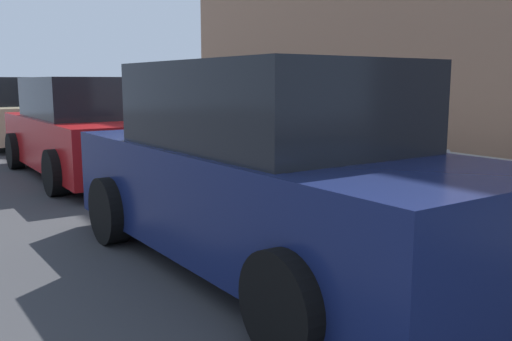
{
  "coord_description": "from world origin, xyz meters",
  "views": [
    {
      "loc": [
        -7.94,
        4.26,
        1.54
      ],
      "look_at": [
        -2.34,
        0.71,
        0.47
      ],
      "focal_mm": 38.93,
      "sensor_mm": 36.0,
      "label": 1
    }
  ],
  "objects_px": {
    "parked_car_navy_0": "(268,173)",
    "parked_car_beige_2": "(24,113)",
    "bollard_post": "(199,132)",
    "suitcase_maroon_5": "(287,154)",
    "parked_car_red_1": "(87,130)",
    "suitcase_olive_6": "(263,152)",
    "suitcase_silver_7": "(246,143)",
    "suitcase_teal_1": "(396,175)",
    "suitcase_red_3": "(329,162)",
    "fire_hydrant": "(224,139)",
    "suitcase_navy_2": "(355,171)",
    "suitcase_black_4": "(304,162)",
    "suitcase_silver_0": "(425,180)"
  },
  "relations": [
    {
      "from": "parked_car_navy_0",
      "to": "parked_car_beige_2",
      "type": "height_order",
      "value": "parked_car_navy_0"
    },
    {
      "from": "bollard_post",
      "to": "parked_car_beige_2",
      "type": "distance_m",
      "value": 5.85
    },
    {
      "from": "suitcase_maroon_5",
      "to": "parked_car_red_1",
      "type": "height_order",
      "value": "parked_car_red_1"
    },
    {
      "from": "suitcase_maroon_5",
      "to": "suitcase_olive_6",
      "type": "distance_m",
      "value": 0.57
    },
    {
      "from": "suitcase_maroon_5",
      "to": "suitcase_silver_7",
      "type": "height_order",
      "value": "suitcase_silver_7"
    },
    {
      "from": "parked_car_navy_0",
      "to": "parked_car_beige_2",
      "type": "xyz_separation_m",
      "value": [
        10.93,
        0.0,
        -0.02
      ]
    },
    {
      "from": "suitcase_teal_1",
      "to": "suitcase_red_3",
      "type": "distance_m",
      "value": 1.09
    },
    {
      "from": "fire_hydrant",
      "to": "parked_car_red_1",
      "type": "xyz_separation_m",
      "value": [
        0.58,
        2.26,
        0.23
      ]
    },
    {
      "from": "suitcase_navy_2",
      "to": "suitcase_olive_6",
      "type": "height_order",
      "value": "suitcase_olive_6"
    },
    {
      "from": "suitcase_black_4",
      "to": "parked_car_beige_2",
      "type": "bearing_deg",
      "value": 14.49
    },
    {
      "from": "suitcase_red_3",
      "to": "suitcase_maroon_5",
      "type": "relative_size",
      "value": 1.39
    },
    {
      "from": "parked_car_navy_0",
      "to": "suitcase_maroon_5",
      "type": "bearing_deg",
      "value": -38.03
    },
    {
      "from": "suitcase_navy_2",
      "to": "fire_hydrant",
      "type": "relative_size",
      "value": 1.19
    },
    {
      "from": "suitcase_olive_6",
      "to": "parked_car_navy_0",
      "type": "bearing_deg",
      "value": 147.45
    },
    {
      "from": "suitcase_maroon_5",
      "to": "suitcase_olive_6",
      "type": "height_order",
      "value": "suitcase_olive_6"
    },
    {
      "from": "suitcase_navy_2",
      "to": "parked_car_beige_2",
      "type": "relative_size",
      "value": 0.19
    },
    {
      "from": "suitcase_black_4",
      "to": "parked_car_beige_2",
      "type": "height_order",
      "value": "parked_car_beige_2"
    },
    {
      "from": "suitcase_silver_0",
      "to": "suitcase_silver_7",
      "type": "distance_m",
      "value": 3.83
    },
    {
      "from": "suitcase_red_3",
      "to": "suitcase_navy_2",
      "type": "bearing_deg",
      "value": 175.55
    },
    {
      "from": "suitcase_teal_1",
      "to": "parked_car_beige_2",
      "type": "xyz_separation_m",
      "value": [
        10.16,
        2.33,
        0.32
      ]
    },
    {
      "from": "bollard_post",
      "to": "parked_car_navy_0",
      "type": "distance_m",
      "value": 5.87
    },
    {
      "from": "parked_car_beige_2",
      "to": "suitcase_maroon_5",
      "type": "bearing_deg",
      "value": -164.05
    },
    {
      "from": "fire_hydrant",
      "to": "bollard_post",
      "type": "height_order",
      "value": "bollard_post"
    },
    {
      "from": "suitcase_black_4",
      "to": "parked_car_navy_0",
      "type": "xyz_separation_m",
      "value": [
        -2.39,
        2.21,
        0.38
      ]
    },
    {
      "from": "suitcase_silver_7",
      "to": "suitcase_navy_2",
      "type": "bearing_deg",
      "value": 178.19
    },
    {
      "from": "suitcase_navy_2",
      "to": "fire_hydrant",
      "type": "bearing_deg",
      "value": -1.27
    },
    {
      "from": "suitcase_red_3",
      "to": "parked_car_red_1",
      "type": "relative_size",
      "value": 0.22
    },
    {
      "from": "suitcase_maroon_5",
      "to": "fire_hydrant",
      "type": "bearing_deg",
      "value": 1.02
    },
    {
      "from": "suitcase_teal_1",
      "to": "parked_car_navy_0",
      "type": "bearing_deg",
      "value": 108.45
    },
    {
      "from": "fire_hydrant",
      "to": "parked_car_navy_0",
      "type": "xyz_separation_m",
      "value": [
        -4.79,
        2.26,
        0.26
      ]
    },
    {
      "from": "suitcase_black_4",
      "to": "bollard_post",
      "type": "relative_size",
      "value": 0.89
    },
    {
      "from": "bollard_post",
      "to": "suitcase_maroon_5",
      "type": "bearing_deg",
      "value": -175.89
    },
    {
      "from": "suitcase_olive_6",
      "to": "parked_car_navy_0",
      "type": "relative_size",
      "value": 0.2
    },
    {
      "from": "suitcase_maroon_5",
      "to": "parked_car_beige_2",
      "type": "distance_m",
      "value": 8.33
    },
    {
      "from": "suitcase_navy_2",
      "to": "suitcase_red_3",
      "type": "height_order",
      "value": "suitcase_red_3"
    },
    {
      "from": "suitcase_silver_0",
      "to": "suitcase_navy_2",
      "type": "bearing_deg",
      "value": 1.95
    },
    {
      "from": "suitcase_silver_7",
      "to": "bollard_post",
      "type": "relative_size",
      "value": 1.05
    },
    {
      "from": "suitcase_maroon_5",
      "to": "suitcase_silver_7",
      "type": "distance_m",
      "value": 1.14
    },
    {
      "from": "parked_car_red_1",
      "to": "parked_car_beige_2",
      "type": "distance_m",
      "value": 5.56
    },
    {
      "from": "suitcase_maroon_5",
      "to": "fire_hydrant",
      "type": "height_order",
      "value": "fire_hydrant"
    },
    {
      "from": "suitcase_silver_0",
      "to": "parked_car_beige_2",
      "type": "bearing_deg",
      "value": 11.7
    },
    {
      "from": "suitcase_black_4",
      "to": "bollard_post",
      "type": "xyz_separation_m",
      "value": [
        3.08,
        0.1,
        0.2
      ]
    },
    {
      "from": "suitcase_teal_1",
      "to": "parked_car_navy_0",
      "type": "relative_size",
      "value": 0.19
    },
    {
      "from": "suitcase_maroon_5",
      "to": "parked_car_navy_0",
      "type": "xyz_separation_m",
      "value": [
        -2.93,
        2.29,
        0.32
      ]
    },
    {
      "from": "suitcase_maroon_5",
      "to": "suitcase_red_3",
      "type": "bearing_deg",
      "value": 176.34
    },
    {
      "from": "suitcase_black_4",
      "to": "fire_hydrant",
      "type": "height_order",
      "value": "suitcase_black_4"
    },
    {
      "from": "suitcase_red_3",
      "to": "parked_car_beige_2",
      "type": "distance_m",
      "value": 9.34
    },
    {
      "from": "suitcase_navy_2",
      "to": "fire_hydrant",
      "type": "height_order",
      "value": "suitcase_navy_2"
    },
    {
      "from": "suitcase_teal_1",
      "to": "parked_car_red_1",
      "type": "relative_size",
      "value": 0.19
    },
    {
      "from": "suitcase_black_4",
      "to": "fire_hydrant",
      "type": "distance_m",
      "value": 2.4
    }
  ]
}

